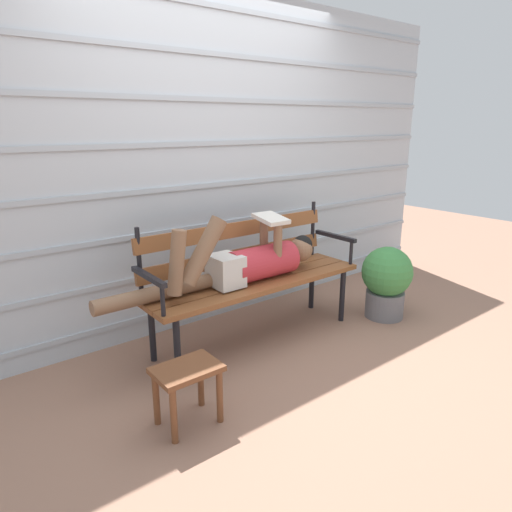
% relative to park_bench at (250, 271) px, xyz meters
% --- Properties ---
extents(ground_plane, '(12.00, 12.00, 0.00)m').
position_rel_park_bench_xyz_m(ground_plane, '(0.00, -0.14, -0.53)').
color(ground_plane, '#936B56').
extents(house_siding, '(5.24, 0.08, 2.55)m').
position_rel_park_bench_xyz_m(house_siding, '(0.00, 0.52, 0.75)').
color(house_siding, '#B2BCC6').
rests_on(house_siding, ground).
extents(park_bench, '(1.74, 0.47, 0.94)m').
position_rel_park_bench_xyz_m(park_bench, '(0.00, 0.00, 0.00)').
color(park_bench, brown).
rests_on(park_bench, ground).
extents(reclining_person, '(1.73, 0.26, 0.54)m').
position_rel_park_bench_xyz_m(reclining_person, '(-0.09, -0.07, 0.11)').
color(reclining_person, '#B72D38').
extents(footstool, '(0.35, 0.25, 0.34)m').
position_rel_park_bench_xyz_m(footstool, '(-0.92, -0.64, -0.26)').
color(footstool, brown).
rests_on(footstool, ground).
extents(potted_plant, '(0.42, 0.42, 0.61)m').
position_rel_park_bench_xyz_m(potted_plant, '(1.11, -0.41, -0.19)').
color(potted_plant, slate).
rests_on(potted_plant, ground).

